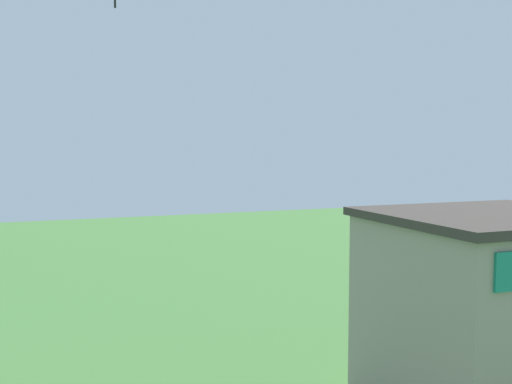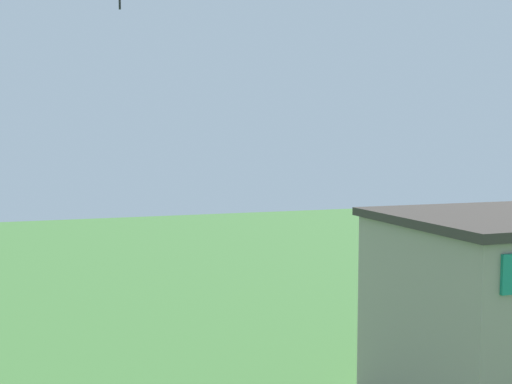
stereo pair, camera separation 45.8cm
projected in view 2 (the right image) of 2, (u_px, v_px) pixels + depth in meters
seaside_building at (504, 316)px, 15.95m from camera, size 6.50×5.73×5.83m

